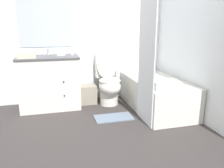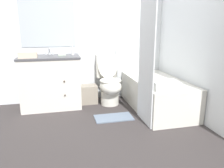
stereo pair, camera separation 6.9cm
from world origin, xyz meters
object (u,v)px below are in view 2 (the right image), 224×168
object	(u,v)px
wastebasket	(89,94)
soap_dispenser	(73,51)
bath_towel_folded	(165,85)
vanity_cabinet	(51,81)
tissue_box	(62,53)
bathtub	(156,94)
hand_towel_folded	(28,55)
toilet	(109,82)
sink_faucet	(49,53)
bath_mat	(114,118)

from	to	relation	value
wastebasket	soap_dispenser	bearing A→B (deg)	172.77
bath_towel_folded	vanity_cabinet	bearing A→B (deg)	145.69
tissue_box	bath_towel_folded	xyz separation A→B (m)	(1.28, -1.11, -0.34)
bathtub	vanity_cabinet	bearing A→B (deg)	164.01
wastebasket	bath_towel_folded	bearing A→B (deg)	-50.42
vanity_cabinet	hand_towel_folded	bearing A→B (deg)	-154.35
toilet	hand_towel_folded	distance (m)	1.34
soap_dispenser	hand_towel_folded	distance (m)	0.69
toilet	bathtub	size ratio (longest dim) A/B	0.59
sink_faucet	bath_towel_folded	world-z (taller)	sink_faucet
wastebasket	tissue_box	bearing A→B (deg)	172.13
sink_faucet	tissue_box	size ratio (longest dim) A/B	0.96
sink_faucet	bath_towel_folded	size ratio (longest dim) A/B	0.41
soap_dispenser	bath_mat	xyz separation A→B (m)	(0.50, -0.77, -0.89)
hand_towel_folded	vanity_cabinet	bearing A→B (deg)	25.65
toilet	bath_towel_folded	size ratio (longest dim) A/B	2.51
tissue_box	hand_towel_folded	world-z (taller)	tissue_box
soap_dispenser	bath_mat	world-z (taller)	soap_dispenser
wastebasket	bath_mat	world-z (taller)	wastebasket
wastebasket	hand_towel_folded	world-z (taller)	hand_towel_folded
hand_towel_folded	soap_dispenser	bearing A→B (deg)	17.94
tissue_box	soap_dispenser	size ratio (longest dim) A/B	1.03
bathtub	wastebasket	size ratio (longest dim) A/B	4.74
sink_faucet	bath_mat	size ratio (longest dim) A/B	0.26
sink_faucet	soap_dispenser	world-z (taller)	soap_dispenser
vanity_cabinet	bath_mat	xyz separation A→B (m)	(0.86, -0.70, -0.42)
wastebasket	tissue_box	world-z (taller)	tissue_box
vanity_cabinet	tissue_box	world-z (taller)	tissue_box
bath_mat	bath_towel_folded	bearing A→B (deg)	-26.90
tissue_box	bath_mat	distance (m)	1.35
bathtub	tissue_box	distance (m)	1.65
bath_mat	vanity_cabinet	bearing A→B (deg)	141.11
wastebasket	sink_faucet	bearing A→B (deg)	167.43
bathtub	soap_dispenser	xyz separation A→B (m)	(-1.25, 0.54, 0.65)
soap_dispenser	hand_towel_folded	bearing A→B (deg)	-162.06
bathtub	bath_towel_folded	world-z (taller)	bath_towel_folded
tissue_box	soap_dispenser	xyz separation A→B (m)	(0.17, -0.03, 0.02)
bathtub	bath_towel_folded	distance (m)	0.63
soap_dispenser	bathtub	bearing A→B (deg)	-23.22
hand_towel_folded	toilet	bearing A→B (deg)	3.60
vanity_cabinet	toilet	world-z (taller)	toilet
vanity_cabinet	soap_dispenser	distance (m)	0.60
bath_towel_folded	tissue_box	bearing A→B (deg)	139.15
bath_towel_folded	bath_mat	distance (m)	0.87
bath_mat	sink_faucet	bearing A→B (deg)	134.64
bath_towel_folded	sink_faucet	bearing A→B (deg)	141.24
toilet	soap_dispenser	bearing A→B (deg)	166.71
toilet	soap_dispenser	world-z (taller)	soap_dispenser
tissue_box	bath_mat	world-z (taller)	tissue_box
wastebasket	bath_mat	distance (m)	0.80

